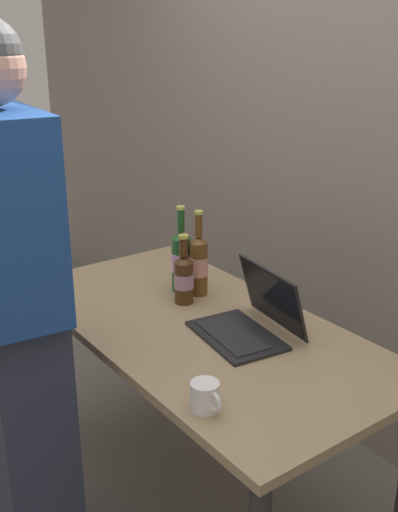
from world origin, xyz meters
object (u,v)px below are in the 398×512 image
(coffee_mug, at_px, (205,396))
(beer_bottle_dark, at_px, (184,277))
(person_figure, at_px, (16,324))
(beer_bottle_green, at_px, (181,259))
(beer_bottle_brown, at_px, (199,263))
(laptop, at_px, (251,319))

(coffee_mug, bearing_deg, beer_bottle_dark, 149.85)
(person_figure, bearing_deg, beer_bottle_green, 102.81)
(beer_bottle_brown, bearing_deg, person_figure, -82.95)
(beer_bottle_green, height_order, beer_bottle_dark, beer_bottle_green)
(beer_bottle_green, height_order, beer_bottle_brown, beer_bottle_green)
(beer_bottle_green, relative_size, beer_bottle_brown, 1.02)
(beer_bottle_green, bearing_deg, laptop, -3.10)
(beer_bottle_dark, xyz_separation_m, coffee_mug, (0.61, -0.35, -0.06))
(beer_bottle_brown, distance_m, coffee_mug, 0.78)
(person_figure, relative_size, coffee_mug, 15.96)
(beer_bottle_green, relative_size, person_figure, 0.19)
(laptop, relative_size, beer_bottle_brown, 1.09)
(beer_bottle_brown, relative_size, person_figure, 0.19)
(laptop, relative_size, person_figure, 0.21)
(laptop, relative_size, beer_bottle_green, 1.07)
(laptop, height_order, coffee_mug, laptop)
(beer_bottle_brown, bearing_deg, laptop, -8.52)
(beer_bottle_dark, bearing_deg, beer_bottle_green, 149.87)
(laptop, xyz_separation_m, coffee_mug, (0.26, -0.39, -0.01))
(laptop, bearing_deg, beer_bottle_green, 176.90)
(beer_bottle_dark, relative_size, coffee_mug, 2.42)
(beer_bottle_green, bearing_deg, beer_bottle_dark, -30.13)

